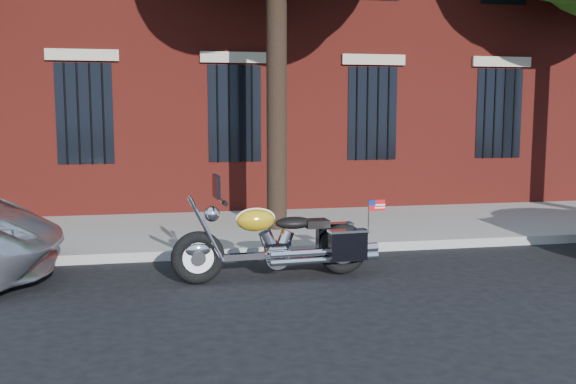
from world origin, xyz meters
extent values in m
plane|color=black|center=(0.00, 0.00, 0.00)|extent=(120.00, 120.00, 0.00)
cube|color=gray|center=(0.00, 1.38, 0.07)|extent=(40.00, 0.16, 0.15)
cube|color=gray|center=(0.00, 3.26, 0.07)|extent=(40.00, 3.60, 0.15)
cube|color=black|center=(0.00, 5.11, 2.20)|extent=(1.10, 0.14, 2.00)
cube|color=#B2A893|center=(0.00, 5.08, 3.35)|extent=(1.40, 0.20, 0.22)
cylinder|color=black|center=(0.00, 5.03, 2.20)|extent=(0.04, 0.04, 2.00)
cylinder|color=black|center=(0.50, 2.90, 2.50)|extent=(0.36, 0.36, 5.00)
torus|color=black|center=(-1.09, -0.12, 0.36)|extent=(0.71, 0.21, 0.70)
torus|color=black|center=(0.91, 0.02, 0.36)|extent=(0.71, 0.21, 0.70)
cylinder|color=white|center=(-1.09, -0.12, 0.36)|extent=(0.53, 0.10, 0.53)
cylinder|color=white|center=(0.91, 0.02, 0.36)|extent=(0.53, 0.10, 0.53)
ellipsoid|color=white|center=(-1.09, -0.12, 0.46)|extent=(0.38, 0.16, 0.20)
ellipsoid|color=gold|center=(0.91, 0.02, 0.48)|extent=(0.38, 0.17, 0.20)
cube|color=white|center=(-0.09, -0.05, 0.34)|extent=(1.58, 0.21, 0.08)
cylinder|color=white|center=(-0.04, -0.05, 0.32)|extent=(0.35, 0.21, 0.34)
cylinder|color=white|center=(0.50, -0.20, 0.33)|extent=(1.32, 0.18, 0.09)
ellipsoid|color=gold|center=(-0.32, -0.07, 0.82)|extent=(0.54, 0.34, 0.30)
ellipsoid|color=black|center=(0.20, -0.03, 0.76)|extent=(0.53, 0.33, 0.16)
cube|color=black|center=(0.86, 0.29, 0.47)|extent=(0.51, 0.20, 0.40)
cube|color=black|center=(0.89, -0.26, 0.47)|extent=(0.51, 0.20, 0.40)
cylinder|color=white|center=(-0.79, -0.10, 1.11)|extent=(0.09, 0.82, 0.04)
sphere|color=white|center=(-0.90, -0.11, 0.92)|extent=(0.22, 0.22, 0.21)
cube|color=black|center=(-0.83, -0.10, 1.28)|extent=(0.07, 0.42, 0.29)
cube|color=red|center=(1.28, -0.27, 1.00)|extent=(0.23, 0.03, 0.15)
camera|label=1|loc=(-1.52, -8.34, 2.24)|focal=40.00mm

